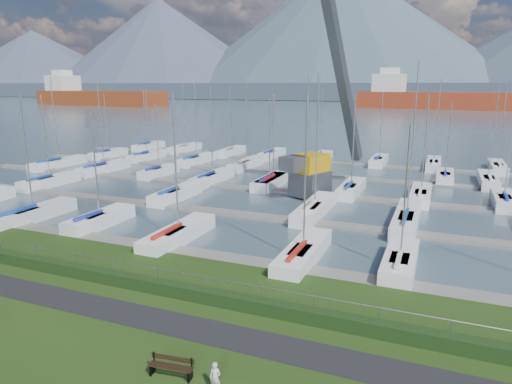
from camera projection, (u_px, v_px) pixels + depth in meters
The scene contains 13 objects.
path at pixel (141, 316), 22.36m from camera, with size 160.00×2.00×0.04m, color black.
water at pixel (420, 105), 259.38m from camera, with size 800.00×540.00×0.20m, color #425560.
hedge at pixel (169, 289), 24.62m from camera, with size 80.00×0.70×0.70m, color black.
fence at pixel (173, 271), 24.79m from camera, with size 0.04×0.04×80.00m, color gray.
foothill at pixel (426, 92), 320.97m from camera, with size 900.00×80.00×12.00m, color #3A4755.
mountains at pixel (444, 40), 376.11m from camera, with size 1190.00×360.00×115.00m.
docks at pixel (306, 193), 48.54m from camera, with size 90.00×41.60×0.25m.
bench_right at pixel (171, 367), 17.71m from camera, with size 1.84×0.64×0.85m.
person at pixel (215, 374), 16.97m from camera, with size 0.44×0.29×1.20m, color silver.
crane at pixel (319, 142), 46.73m from camera, with size 6.21×13.47×22.35m.
cargo_ship_west at pixel (94, 98), 253.43m from camera, with size 83.82×27.53×21.50m.
cargo_ship_mid at pixel (448, 101), 214.08m from camera, with size 92.64×27.70×21.50m.
sailboat_fleet at pixel (302, 137), 50.61m from camera, with size 75.92×49.69×13.37m.
Camera 1 is at (12.94, -19.69, 11.11)m, focal length 32.00 mm.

